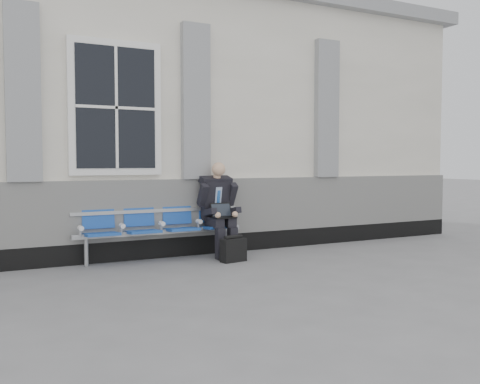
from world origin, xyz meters
TOP-DOWN VIEW (x-y plane):
  - ground at (0.00, 0.00)m, footprint 70.00×70.00m
  - station_building at (-0.02, 3.47)m, footprint 14.40×4.40m
  - bench at (0.97, 1.32)m, footprint 2.60×0.47m
  - businessman at (1.87, 1.19)m, footprint 0.59×0.80m
  - briefcase at (1.86, 0.65)m, footprint 0.41×0.23m

SIDE VIEW (x-z plane):
  - ground at x=0.00m, z-range 0.00..0.00m
  - briefcase at x=1.86m, z-range -0.02..0.38m
  - bench at x=0.97m, z-range 0.10..1.01m
  - businessman at x=1.87m, z-range 0.05..1.52m
  - station_building at x=-0.02m, z-range -0.02..4.47m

